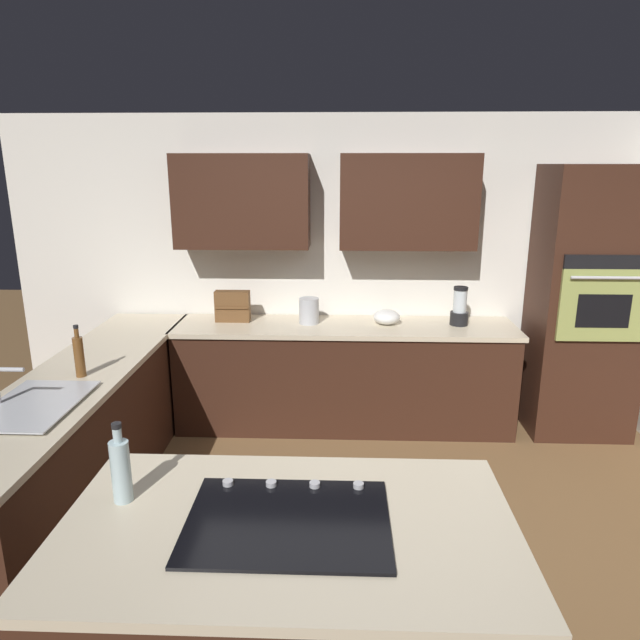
% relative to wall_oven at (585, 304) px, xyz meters
% --- Properties ---
extents(ground_plane, '(14.00, 14.00, 0.00)m').
position_rel_wall_oven_xyz_m(ground_plane, '(1.85, 1.72, -1.10)').
color(ground_plane, brown).
extents(wall_back, '(6.00, 0.44, 2.60)m').
position_rel_wall_oven_xyz_m(wall_back, '(1.92, -0.33, 0.36)').
color(wall_back, white).
rests_on(wall_back, ground).
extents(lower_cabinets_back, '(2.80, 0.60, 0.86)m').
position_rel_wall_oven_xyz_m(lower_cabinets_back, '(1.95, -0.00, -0.67)').
color(lower_cabinets_back, '#381E14').
rests_on(lower_cabinets_back, ground).
extents(countertop_back, '(2.84, 0.64, 0.04)m').
position_rel_wall_oven_xyz_m(countertop_back, '(1.95, -0.00, -0.22)').
color(countertop_back, beige).
rests_on(countertop_back, lower_cabinets_back).
extents(lower_cabinets_side, '(0.60, 2.90, 0.86)m').
position_rel_wall_oven_xyz_m(lower_cabinets_side, '(3.67, 1.17, -0.67)').
color(lower_cabinets_side, '#381E14').
rests_on(lower_cabinets_side, ground).
extents(countertop_side, '(0.64, 2.94, 0.04)m').
position_rel_wall_oven_xyz_m(countertop_side, '(3.67, 1.17, -0.22)').
color(countertop_side, beige).
rests_on(countertop_side, lower_cabinets_side).
extents(island_base, '(1.64, 0.92, 0.86)m').
position_rel_wall_oven_xyz_m(island_base, '(2.17, 2.73, -0.67)').
color(island_base, '#381E14').
rests_on(island_base, ground).
extents(island_top, '(1.72, 1.00, 0.04)m').
position_rel_wall_oven_xyz_m(island_top, '(2.17, 2.73, -0.22)').
color(island_top, beige).
rests_on(island_top, island_base).
extents(wall_oven, '(0.80, 0.66, 2.19)m').
position_rel_wall_oven_xyz_m(wall_oven, '(0.00, 0.00, 0.00)').
color(wall_oven, '#381E14').
rests_on(wall_oven, ground).
extents(sink_unit, '(0.46, 0.70, 0.23)m').
position_rel_wall_oven_xyz_m(sink_unit, '(3.68, 1.73, -0.18)').
color(sink_unit, '#515456').
rests_on(sink_unit, countertop_side).
extents(cooktop, '(0.76, 0.56, 0.03)m').
position_rel_wall_oven_xyz_m(cooktop, '(2.17, 2.72, -0.19)').
color(cooktop, black).
rests_on(cooktop, island_top).
extents(blender, '(0.15, 0.15, 0.32)m').
position_rel_wall_oven_xyz_m(blender, '(1.00, -0.05, -0.06)').
color(blender, black).
rests_on(blender, countertop_back).
extents(mixing_bowl, '(0.22, 0.22, 0.12)m').
position_rel_wall_oven_xyz_m(mixing_bowl, '(1.60, -0.05, -0.14)').
color(mixing_bowl, white).
rests_on(mixing_bowl, countertop_back).
extents(spice_rack, '(0.29, 0.11, 0.26)m').
position_rel_wall_oven_xyz_m(spice_rack, '(2.90, -0.08, -0.07)').
color(spice_rack, brown).
rests_on(spice_rack, countertop_back).
extents(kettle, '(0.17, 0.17, 0.22)m').
position_rel_wall_oven_xyz_m(kettle, '(2.25, -0.05, -0.09)').
color(kettle, '#B7BABF').
rests_on(kettle, countertop_back).
extents(dish_soap_bottle, '(0.06, 0.06, 0.34)m').
position_rel_wall_oven_xyz_m(dish_soap_bottle, '(3.62, 1.25, -0.06)').
color(dish_soap_bottle, brown).
rests_on(dish_soap_bottle, countertop_side).
extents(oil_bottle, '(0.08, 0.08, 0.34)m').
position_rel_wall_oven_xyz_m(oil_bottle, '(2.84, 2.60, -0.06)').
color(oil_bottle, silver).
rests_on(oil_bottle, island_top).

